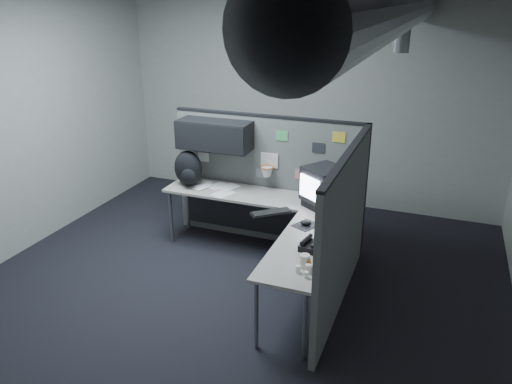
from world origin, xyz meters
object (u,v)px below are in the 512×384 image
at_px(desk, 269,215).
at_px(keyboard, 271,213).
at_px(phone, 312,246).
at_px(monitor, 324,187).
at_px(backpack, 188,169).

bearing_deg(desk, keyboard, -64.43).
bearing_deg(phone, keyboard, 154.26).
distance_m(monitor, backpack, 1.74).
xyz_separation_m(desk, backpack, (-1.16, 0.26, 0.33)).
height_order(keyboard, backpack, backpack).
bearing_deg(monitor, phone, -91.40).
bearing_deg(monitor, desk, -169.93).
relative_size(keyboard, backpack, 1.00).
bearing_deg(keyboard, phone, -40.36).
distance_m(monitor, keyboard, 0.67).
bearing_deg(keyboard, monitor, 46.38).
xyz_separation_m(keyboard, phone, (0.62, -0.61, 0.02)).
bearing_deg(keyboard, backpack, 163.49).
relative_size(phone, backpack, 0.56).
relative_size(keyboard, phone, 1.79).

